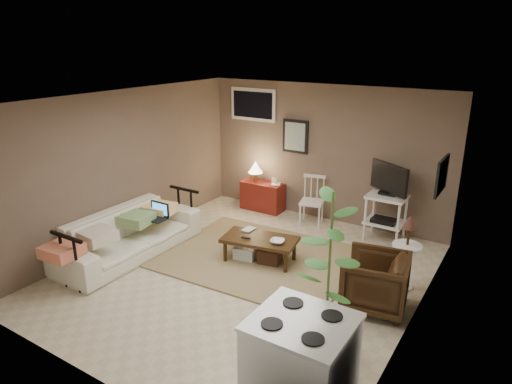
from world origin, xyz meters
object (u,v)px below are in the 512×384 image
Objects in this scene: armchair at (375,279)px; red_console at (262,193)px; sofa at (128,227)px; side_table at (408,244)px; coffee_table at (259,248)px; tv_stand at (387,201)px; stove at (300,373)px; spindle_chair at (312,202)px; potted_plant at (329,268)px.

red_console is at bearing -135.99° from armchair.
side_table reaches higher than sofa.
coffee_table is 0.90× the size of tv_stand.
stove is (3.63, -1.49, 0.06)m from sofa.
coffee_table is 2.17m from red_console.
stove is at bearing -112.33° from sofa.
sofa is at bearing -154.63° from coffee_table.
sofa is (-1.78, -0.84, 0.22)m from coffee_table.
side_table is (1.98, -1.33, 0.22)m from spindle_chair.
red_console reaches higher than coffee_table.
side_table reaches higher than coffee_table.
spindle_chair is 4.47m from stove.
tv_stand is 3.05m from potted_plant.
spindle_chair is 0.48× the size of potted_plant.
potted_plant reaches higher than spindle_chair.
potted_plant reaches higher than side_table.
side_table is (0.69, -1.33, -0.05)m from tv_stand.
stove is (0.55, -4.07, -0.17)m from tv_stand.
potted_plant reaches higher than coffee_table.
potted_plant is at bearing -38.36° from coffee_table.
potted_plant is (-0.36, -1.69, 0.32)m from side_table.
coffee_table is 1.13× the size of side_table.
potted_plant is (3.40, -0.44, 0.50)m from sofa.
tv_stand is 1.69× the size of armchair.
sofa is 3.97m from side_table.
sofa is at bearing -103.99° from red_console.
potted_plant reaches higher than tv_stand.
side_table is 0.57× the size of potted_plant.
spindle_chair is at bearing -34.73° from sofa.
side_table reaches higher than spindle_chair.
coffee_table is 1.34× the size of spindle_chair.
tv_stand reaches higher than stove.
red_console is 0.93× the size of side_table.
stove is at bearing -54.84° from red_console.
armchair is (1.80, -2.00, -0.02)m from spindle_chair.
tv_stand is at bearing -2.99° from red_console.
coffee_table is 0.50× the size of sofa.
tv_stand is (3.08, 2.58, 0.23)m from sofa.
spindle_chair is at bearing 114.43° from stove.
side_table is 2.74m from stove.
armchair is 0.74× the size of stove.
potted_plant is 1.72× the size of stove.
stove is (0.23, -1.05, -0.43)m from potted_plant.
spindle_chair is 2.39m from side_table.
armchair is (3.58, 0.58, -0.07)m from sofa.
armchair is at bearing 80.05° from potted_plant.
red_console is 4.21m from potted_plant.
tv_stand is 1.26× the size of side_table.
coffee_table is 0.65× the size of potted_plant.
spindle_chair reaches higher than coffee_table.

